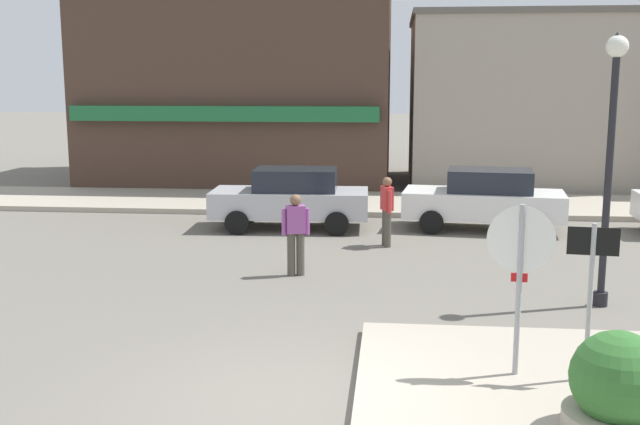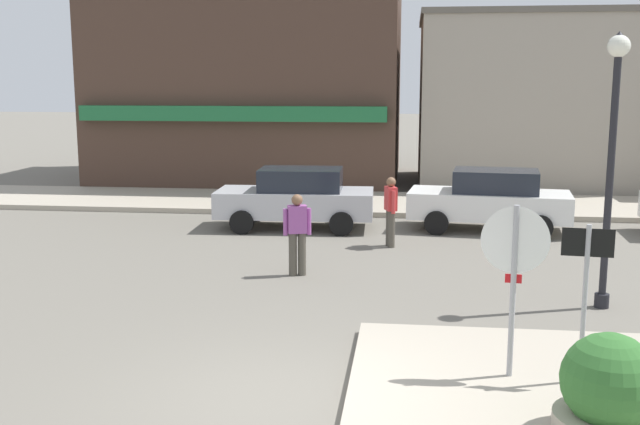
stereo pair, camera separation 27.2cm
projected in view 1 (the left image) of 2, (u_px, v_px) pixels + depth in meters
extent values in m
plane|color=#6B665B|center=(284.00, 402.00, 8.90)|extent=(160.00, 160.00, 0.00)
cube|color=#A89E8C|center=(630.00, 402.00, 8.70)|extent=(6.40, 4.80, 0.15)
cube|color=#A89E8C|center=(352.00, 203.00, 22.91)|extent=(80.00, 4.00, 0.15)
cylinder|color=#9E9EA3|center=(519.00, 297.00, 9.18)|extent=(0.07, 0.07, 2.30)
cylinder|color=red|center=(521.00, 239.00, 9.08)|extent=(0.76, 0.10, 0.76)
cylinder|color=white|center=(521.00, 239.00, 9.06)|extent=(0.82, 0.10, 0.82)
cube|color=red|center=(519.00, 277.00, 9.16)|extent=(0.20, 0.03, 0.11)
cylinder|color=#9E9EA3|center=(589.00, 309.00, 9.04)|extent=(0.06, 0.06, 2.10)
cube|color=black|center=(593.00, 241.00, 8.91)|extent=(0.60, 0.08, 0.34)
cube|color=white|center=(593.00, 241.00, 8.91)|extent=(0.54, 0.07, 0.29)
cube|color=black|center=(593.00, 241.00, 8.92)|extent=(0.34, 0.04, 0.08)
sphere|color=#336B2D|center=(618.00, 378.00, 7.75)|extent=(1.00, 1.00, 1.00)
cylinder|color=black|center=(608.00, 183.00, 12.34)|extent=(0.12, 0.12, 4.20)
cylinder|color=black|center=(600.00, 299.00, 12.68)|extent=(0.24, 0.24, 0.24)
sphere|color=white|center=(617.00, 46.00, 11.95)|extent=(0.36, 0.36, 0.36)
cone|color=black|center=(618.00, 37.00, 11.93)|extent=(0.32, 0.32, 0.18)
cube|color=#B7B7BC|center=(290.00, 203.00, 19.25)|extent=(4.06, 1.84, 0.66)
cube|color=#1E232D|center=(296.00, 179.00, 19.13)|extent=(2.13, 1.47, 0.56)
cylinder|color=black|center=(237.00, 223.00, 18.55)|extent=(0.61, 0.20, 0.60)
cylinder|color=black|center=(248.00, 211.00, 20.22)|extent=(0.61, 0.20, 0.60)
cylinder|color=black|center=(337.00, 224.00, 18.40)|extent=(0.61, 0.20, 0.60)
cylinder|color=black|center=(339.00, 212.00, 20.07)|extent=(0.61, 0.20, 0.60)
cube|color=white|center=(483.00, 204.00, 19.07)|extent=(4.17, 2.16, 0.66)
cube|color=#1E232D|center=(490.00, 180.00, 18.93)|extent=(2.23, 1.63, 0.56)
cylinder|color=black|center=(431.00, 222.00, 18.58)|extent=(0.62, 0.25, 0.60)
cylinder|color=black|center=(436.00, 211.00, 20.21)|extent=(0.62, 0.25, 0.60)
cylinder|color=black|center=(535.00, 226.00, 18.05)|extent=(0.62, 0.25, 0.60)
cylinder|color=black|center=(531.00, 214.00, 19.69)|extent=(0.62, 0.25, 0.60)
cylinder|color=#4C473D|center=(385.00, 227.00, 17.29)|extent=(0.16, 0.16, 0.85)
cylinder|color=#4C473D|center=(388.00, 229.00, 17.11)|extent=(0.16, 0.16, 0.85)
cube|color=#D13838|center=(387.00, 198.00, 17.08)|extent=(0.32, 0.41, 0.54)
sphere|color=brown|center=(387.00, 182.00, 17.01)|extent=(0.22, 0.22, 0.22)
cylinder|color=#D13838|center=(384.00, 199.00, 17.31)|extent=(0.11, 0.11, 0.52)
cylinder|color=#D13838|center=(390.00, 202.00, 16.87)|extent=(0.11, 0.11, 0.52)
cylinder|color=#4C473D|center=(291.00, 254.00, 14.60)|extent=(0.16, 0.16, 0.85)
cylinder|color=#4C473D|center=(300.00, 254.00, 14.63)|extent=(0.16, 0.16, 0.85)
cube|color=#994C99|center=(296.00, 219.00, 14.49)|extent=(0.41, 0.31, 0.54)
sphere|color=brown|center=(296.00, 200.00, 14.42)|extent=(0.22, 0.22, 0.22)
cylinder|color=#994C99|center=(284.00, 222.00, 14.46)|extent=(0.11, 0.11, 0.52)
cylinder|color=#994C99|center=(307.00, 221.00, 14.54)|extent=(0.11, 0.11, 0.52)
cube|color=#473328|center=(248.00, 69.00, 28.74)|extent=(10.90, 8.50, 8.43)
cube|color=#1E6638|center=(223.00, 114.00, 24.69)|extent=(10.35, 0.40, 0.50)
cube|color=#9E9384|center=(517.00, 103.00, 27.44)|extent=(7.72, 6.64, 5.90)
cube|color=#5E584F|center=(521.00, 18.00, 26.91)|extent=(7.87, 6.77, 0.20)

